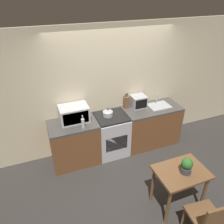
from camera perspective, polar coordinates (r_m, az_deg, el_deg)
name	(u,v)px	position (r m, az deg, el deg)	size (l,w,h in m)	color
ground_plane	(132,172)	(4.44, 5.20, -15.23)	(16.00, 16.00, 0.00)	#33302D
wall_back	(112,90)	(4.48, 0.06, 5.83)	(10.00, 0.06, 2.60)	beige
counter_left_run	(75,143)	(4.43, -9.74, -7.90)	(0.92, 0.62, 0.90)	brown
counter_right_run	(150,125)	(4.94, 9.97, -3.43)	(1.23, 0.62, 0.90)	brown
stove_range	(111,134)	(4.59, -0.19, -5.86)	(0.64, 0.62, 0.90)	silver
kettle	(108,113)	(4.31, -1.10, -0.18)	(0.20, 0.20, 0.17)	#B7B7BC
microwave	(74,114)	(4.18, -9.91, -0.42)	(0.54, 0.38, 0.31)	silver
bottle	(83,123)	(3.98, -7.59, -2.85)	(0.06, 0.06, 0.25)	silver
knife_block	(126,102)	(4.58, 3.77, 2.62)	(0.10, 0.10, 0.33)	brown
toaster_oven	(138,101)	(4.64, 6.89, 2.76)	(0.30, 0.28, 0.25)	#ADAFB5
sink_basin	(159,105)	(4.79, 12.15, 1.68)	(0.46, 0.34, 0.24)	#ADAFB5
dining_table	(180,177)	(3.63, 17.41, -15.91)	(0.77, 0.56, 0.75)	brown
dining_chair	(209,218)	(3.47, 24.05, -24.03)	(0.47, 0.47, 0.85)	brown
potted_plant	(187,166)	(3.45, 18.93, -13.15)	(0.17, 0.17, 0.26)	#424247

